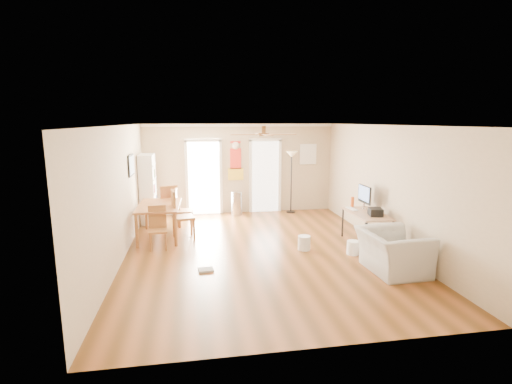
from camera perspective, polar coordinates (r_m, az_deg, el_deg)
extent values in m
plane|color=brown|center=(8.03, 0.71, -8.88)|extent=(7.00, 7.00, 0.00)
cube|color=red|center=(11.06, -3.08, 4.75)|extent=(0.46, 0.03, 1.10)
cube|color=white|center=(11.48, 7.83, 5.64)|extent=(0.50, 0.04, 0.60)
cube|color=black|center=(9.02, -18.26, 3.84)|extent=(0.04, 0.66, 0.48)
cylinder|color=#ABABAD|center=(10.95, -2.95, -1.71)|extent=(0.34, 0.34, 0.68)
cube|color=silver|center=(8.93, 14.18, -2.45)|extent=(0.16, 0.40, 0.01)
cube|color=black|center=(8.45, 17.51, -2.86)|extent=(0.32, 0.36, 0.16)
cylinder|color=#D64E13|center=(9.13, 14.28, -1.46)|extent=(0.08, 0.08, 0.24)
cylinder|color=silver|center=(8.13, 7.25, -7.59)|extent=(0.30, 0.30, 0.30)
cylinder|color=white|center=(8.06, 14.35, -8.10)|extent=(0.28, 0.28, 0.28)
cube|color=gray|center=(7.09, -7.55, -11.53)|extent=(0.29, 0.24, 0.04)
imported|color=#AFAEA9|center=(7.31, 19.85, -8.44)|extent=(1.05, 1.19, 0.75)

